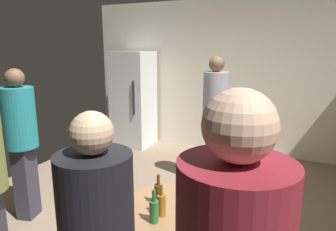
% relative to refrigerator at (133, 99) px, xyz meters
% --- Properties ---
extents(ground_plane, '(5.20, 5.20, 0.10)m').
position_rel_refrigerator_xyz_m(ground_plane, '(1.73, -2.20, -0.95)').
color(ground_plane, '#7A6651').
extents(wall_back, '(5.32, 0.06, 2.70)m').
position_rel_refrigerator_xyz_m(wall_back, '(1.73, 0.43, 0.45)').
color(wall_back, silver).
rests_on(wall_back, ground_plane).
extents(refrigerator, '(0.70, 0.68, 1.80)m').
position_rel_refrigerator_xyz_m(refrigerator, '(0.00, 0.00, 0.00)').
color(refrigerator, silver).
rests_on(refrigerator, ground_plane).
extents(foreground_table, '(0.80, 0.80, 0.73)m').
position_rel_refrigerator_xyz_m(foreground_table, '(2.19, -3.11, -0.27)').
color(foreground_table, olive).
rests_on(foreground_table, ground_plane).
extents(beer_bottle_amber, '(0.06, 0.06, 0.23)m').
position_rel_refrigerator_xyz_m(beer_bottle_amber, '(2.15, -3.24, -0.08)').
color(beer_bottle_amber, '#8C5919').
rests_on(beer_bottle_amber, foreground_table).
extents(beer_bottle_brown, '(0.06, 0.06, 0.23)m').
position_rel_refrigerator_xyz_m(beer_bottle_brown, '(2.06, -3.11, -0.08)').
color(beer_bottle_brown, '#593314').
rests_on(beer_bottle_brown, foreground_table).
extents(beer_bottle_green, '(0.06, 0.06, 0.23)m').
position_rel_refrigerator_xyz_m(beer_bottle_green, '(2.14, -3.34, -0.08)').
color(beer_bottle_green, '#26662D').
rests_on(beer_bottle_green, foreground_table).
extents(plastic_cup_blue, '(0.08, 0.08, 0.11)m').
position_rel_refrigerator_xyz_m(plastic_cup_blue, '(2.36, -3.18, -0.11)').
color(plastic_cup_blue, blue).
rests_on(plastic_cup_blue, foreground_table).
extents(person_in_gray_shirt, '(0.40, 0.40, 1.76)m').
position_rel_refrigerator_xyz_m(person_in_gray_shirt, '(1.89, -1.02, 0.13)').
color(person_in_gray_shirt, '#2D2D38').
rests_on(person_in_gray_shirt, ground_plane).
extents(person_in_teal_shirt, '(0.42, 0.42, 1.66)m').
position_rel_refrigerator_xyz_m(person_in_teal_shirt, '(0.25, -2.76, 0.07)').
color(person_in_teal_shirt, '#2D2D38').
rests_on(person_in_teal_shirt, ground_plane).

